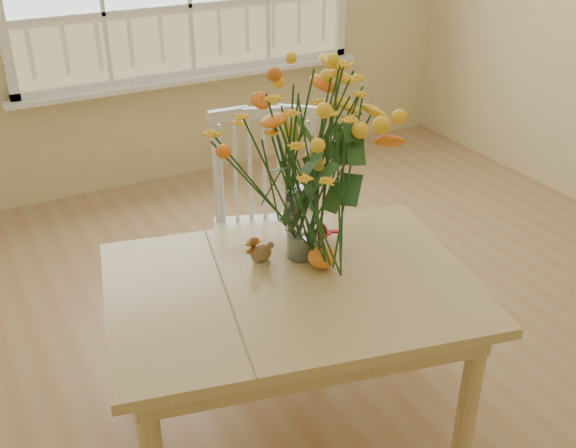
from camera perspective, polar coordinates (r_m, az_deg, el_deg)
floor at (r=3.17m, az=7.89°, el=-10.19°), size 4.00×4.50×0.01m
dining_table at (r=2.39m, az=0.23°, el=-6.79°), size 1.42×1.15×0.67m
windsor_chair at (r=2.99m, az=-1.74°, el=0.61°), size 0.60×0.58×1.01m
flower_vase at (r=2.31m, az=1.30°, el=5.66°), size 0.55×0.55×0.65m
pumpkin at (r=2.40m, az=2.89°, el=-2.89°), size 0.10×0.10×0.08m
turkey_figurine at (r=2.42m, az=-2.31°, el=-2.49°), size 0.08×0.06×0.10m
dark_gourd at (r=2.57m, az=2.44°, el=-0.66°), size 0.13×0.08×0.07m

